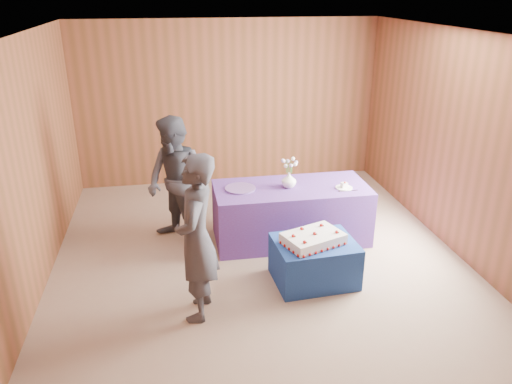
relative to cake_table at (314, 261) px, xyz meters
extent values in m
plane|color=#856E5B|center=(-0.53, 0.42, -0.25)|extent=(6.00, 6.00, 0.00)
cube|color=brown|center=(-0.53, 3.42, 1.10)|extent=(5.00, 0.04, 2.70)
cube|color=brown|center=(-0.53, -2.58, 1.10)|extent=(5.00, 0.04, 2.70)
cube|color=brown|center=(-3.03, 0.42, 1.10)|extent=(0.04, 6.00, 2.70)
cube|color=brown|center=(1.97, 0.42, 1.10)|extent=(0.04, 6.00, 2.70)
cube|color=white|center=(-0.53, 0.42, 2.45)|extent=(5.00, 6.00, 0.04)
cube|color=#1B3C95|center=(0.00, 0.00, 0.00)|extent=(0.94, 0.76, 0.50)
cube|color=#523491|center=(-0.02, 1.06, 0.12)|extent=(2.00, 0.91, 0.75)
cube|color=silver|center=(-0.03, -0.02, 0.31)|extent=(0.75, 0.62, 0.12)
sphere|color=#A20F0C|center=(-0.26, -0.33, 0.27)|extent=(0.03, 0.03, 0.03)
sphere|color=#A20F0C|center=(0.34, -0.11, 0.27)|extent=(0.03, 0.03, 0.03)
sphere|color=#A20F0C|center=(-0.41, 0.06, 0.27)|extent=(0.03, 0.03, 0.03)
sphere|color=#A20F0C|center=(0.19, 0.29, 0.27)|extent=(0.03, 0.03, 0.03)
sphere|color=#A20F0C|center=(-0.18, -0.19, 0.39)|extent=(0.04, 0.04, 0.04)
cone|color=#145823|center=(-0.15, -0.19, 0.37)|extent=(0.02, 0.03, 0.03)
sphere|color=#A20F0C|center=(0.09, 0.13, 0.39)|extent=(0.04, 0.04, 0.04)
cone|color=#145823|center=(0.12, 0.13, 0.37)|extent=(0.02, 0.03, 0.03)
sphere|color=#A20F0C|center=(-0.03, -0.02, 0.39)|extent=(0.04, 0.04, 0.04)
cone|color=#145823|center=(-0.01, -0.02, 0.37)|extent=(0.02, 0.03, 0.03)
imported|color=white|center=(-0.06, 1.05, 0.60)|extent=(0.22, 0.22, 0.20)
cylinder|color=#2B6D2B|center=(-0.02, 1.05, 0.77)|extent=(0.01, 0.01, 0.15)
sphere|color=#B69DCB|center=(0.03, 1.05, 0.84)|extent=(0.05, 0.05, 0.05)
cylinder|color=#2B6D2B|center=(-0.03, 1.08, 0.77)|extent=(0.01, 0.01, 0.15)
sphere|color=white|center=(0.00, 1.11, 0.84)|extent=(0.05, 0.05, 0.05)
cylinder|color=#2B6D2B|center=(-0.06, 1.09, 0.77)|extent=(0.01, 0.01, 0.15)
sphere|color=#B69DCB|center=(-0.06, 1.14, 0.84)|extent=(0.05, 0.05, 0.05)
cylinder|color=#2B6D2B|center=(-0.08, 1.08, 0.77)|extent=(0.01, 0.01, 0.15)
sphere|color=white|center=(-0.12, 1.11, 0.84)|extent=(0.05, 0.05, 0.05)
cylinder|color=#2B6D2B|center=(-0.09, 1.05, 0.77)|extent=(0.01, 0.01, 0.15)
sphere|color=#B69DCB|center=(-0.15, 1.05, 0.84)|extent=(0.05, 0.05, 0.05)
cylinder|color=#2B6D2B|center=(-0.08, 1.03, 0.77)|extent=(0.01, 0.01, 0.15)
sphere|color=white|center=(-0.12, 0.99, 0.84)|extent=(0.05, 0.05, 0.05)
cylinder|color=#2B6D2B|center=(-0.06, 1.02, 0.77)|extent=(0.01, 0.01, 0.15)
sphere|color=#B69DCB|center=(-0.06, 0.97, 0.84)|extent=(0.05, 0.05, 0.05)
cylinder|color=#2B6D2B|center=(-0.03, 1.03, 0.77)|extent=(0.01, 0.01, 0.15)
sphere|color=white|center=(0.00, 0.99, 0.84)|extent=(0.05, 0.05, 0.05)
cylinder|color=#6A4993|center=(-0.69, 1.09, 0.51)|extent=(0.44, 0.44, 0.02)
cylinder|color=silver|center=(0.63, 0.89, 0.51)|extent=(0.27, 0.27, 0.01)
cube|color=silver|center=(0.63, 0.89, 0.54)|extent=(0.09, 0.08, 0.06)
sphere|color=#A20F0C|center=(0.63, 0.87, 0.59)|extent=(0.03, 0.03, 0.03)
cube|color=#ACACB1|center=(0.65, 0.79, 0.50)|extent=(0.26, 0.02, 0.00)
imported|color=#33333C|center=(-1.34, -0.39, 0.62)|extent=(0.54, 0.71, 1.74)
imported|color=#373843|center=(-1.50, 1.22, 0.60)|extent=(1.00, 1.04, 1.69)
camera|label=1|loc=(-1.52, -4.76, 2.90)|focal=35.00mm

